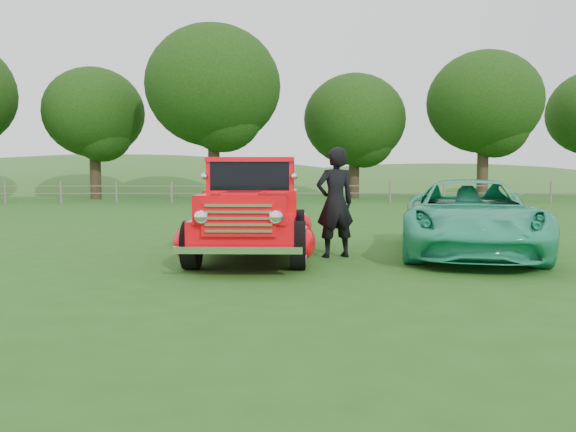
{
  "coord_description": "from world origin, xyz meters",
  "views": [
    {
      "loc": [
        -0.4,
        -8.8,
        1.44
      ],
      "look_at": [
        -0.15,
        1.2,
        0.74
      ],
      "focal_mm": 35.0,
      "sensor_mm": 36.0,
      "label": 1
    }
  ],
  "objects_px": {
    "man": "(335,203)",
    "tree_near_west": "(213,86)",
    "red_pickup": "(253,212)",
    "tree_mid_east": "(484,102)",
    "tree_near_east": "(354,120)",
    "tree_mid_west": "(94,113)",
    "teal_sedan": "(469,217)"
  },
  "relations": [
    {
      "from": "teal_sedan",
      "to": "tree_near_west",
      "type": "bearing_deg",
      "value": 121.66
    },
    {
      "from": "tree_near_west",
      "to": "red_pickup",
      "type": "xyz_separation_m",
      "value": [
        3.21,
        -23.59,
        -6.0
      ]
    },
    {
      "from": "tree_near_west",
      "to": "man",
      "type": "relative_size",
      "value": 5.3
    },
    {
      "from": "tree_near_west",
      "to": "tree_near_east",
      "type": "bearing_deg",
      "value": 23.96
    },
    {
      "from": "tree_mid_east",
      "to": "tree_near_east",
      "type": "bearing_deg",
      "value": 165.96
    },
    {
      "from": "tree_near_east",
      "to": "man",
      "type": "distance_m",
      "value": 28.47
    },
    {
      "from": "tree_near_east",
      "to": "teal_sedan",
      "type": "height_order",
      "value": "tree_near_east"
    },
    {
      "from": "red_pickup",
      "to": "teal_sedan",
      "type": "xyz_separation_m",
      "value": [
        4.01,
        0.07,
        -0.1
      ]
    },
    {
      "from": "tree_mid_east",
      "to": "tree_mid_west",
      "type": "bearing_deg",
      "value": 177.71
    },
    {
      "from": "tree_near_east",
      "to": "red_pickup",
      "type": "bearing_deg",
      "value": -101.85
    },
    {
      "from": "tree_near_west",
      "to": "teal_sedan",
      "type": "xyz_separation_m",
      "value": [
        7.21,
        -23.52,
        -6.1
      ]
    },
    {
      "from": "tree_near_east",
      "to": "red_pickup",
      "type": "height_order",
      "value": "tree_near_east"
    },
    {
      "from": "tree_mid_east",
      "to": "man",
      "type": "xyz_separation_m",
      "value": [
        -12.31,
        -25.82,
        -5.19
      ]
    },
    {
      "from": "tree_near_east",
      "to": "teal_sedan",
      "type": "xyz_separation_m",
      "value": [
        -1.79,
        -27.52,
        -4.55
      ]
    },
    {
      "from": "red_pickup",
      "to": "man",
      "type": "height_order",
      "value": "man"
    },
    {
      "from": "tree_mid_west",
      "to": "teal_sedan",
      "type": "distance_m",
      "value": 30.96
    },
    {
      "from": "tree_near_east",
      "to": "tree_near_west",
      "type": "bearing_deg",
      "value": -156.04
    },
    {
      "from": "tree_near_west",
      "to": "tree_mid_east",
      "type": "bearing_deg",
      "value": 6.71
    },
    {
      "from": "tree_mid_west",
      "to": "tree_mid_east",
      "type": "height_order",
      "value": "tree_mid_east"
    },
    {
      "from": "man",
      "to": "tree_near_east",
      "type": "bearing_deg",
      "value": -116.52
    },
    {
      "from": "tree_near_west",
      "to": "teal_sedan",
      "type": "bearing_deg",
      "value": -72.95
    },
    {
      "from": "tree_near_east",
      "to": "tree_mid_east",
      "type": "xyz_separation_m",
      "value": [
        8.0,
        -2.0,
        0.93
      ]
    },
    {
      "from": "tree_mid_west",
      "to": "tree_near_west",
      "type": "distance_m",
      "value": 8.63
    },
    {
      "from": "tree_near_west",
      "to": "man",
      "type": "bearing_deg",
      "value": -78.86
    },
    {
      "from": "man",
      "to": "tree_near_west",
      "type": "bearing_deg",
      "value": -96.58
    },
    {
      "from": "tree_mid_west",
      "to": "man",
      "type": "relative_size",
      "value": 4.3
    },
    {
      "from": "tree_near_west",
      "to": "red_pickup",
      "type": "distance_m",
      "value": 24.55
    },
    {
      "from": "tree_near_west",
      "to": "tree_mid_east",
      "type": "distance_m",
      "value": 17.13
    },
    {
      "from": "tree_near_east",
      "to": "man",
      "type": "height_order",
      "value": "tree_near_east"
    },
    {
      "from": "tree_near_east",
      "to": "teal_sedan",
      "type": "bearing_deg",
      "value": -93.71
    },
    {
      "from": "red_pickup",
      "to": "tree_mid_east",
      "type": "bearing_deg",
      "value": 64.45
    },
    {
      "from": "tree_mid_east",
      "to": "man",
      "type": "height_order",
      "value": "tree_mid_east"
    }
  ]
}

